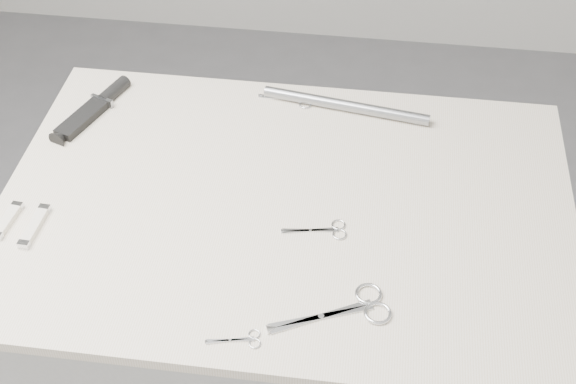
# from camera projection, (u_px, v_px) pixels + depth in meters

# --- Properties ---
(plinth) EXTENTS (0.90, 0.60, 0.90)m
(plinth) POSITION_uv_depth(u_px,v_px,m) (286.00, 360.00, 1.72)
(plinth) COLOR #B6B6B4
(plinth) RESTS_ON ground
(display_board) EXTENTS (1.00, 0.70, 0.02)m
(display_board) POSITION_uv_depth(u_px,v_px,m) (285.00, 208.00, 1.40)
(display_board) COLOR beige
(display_board) RESTS_ON plinth
(large_shears) EXTENTS (0.19, 0.12, 0.01)m
(large_shears) POSITION_uv_depth(u_px,v_px,m) (355.00, 308.00, 1.22)
(large_shears) COLOR silver
(large_shears) RESTS_ON display_board
(embroidery_scissors_a) EXTENTS (0.11, 0.05, 0.00)m
(embroidery_scissors_a) POSITION_uv_depth(u_px,v_px,m) (326.00, 230.00, 1.35)
(embroidery_scissors_a) COLOR silver
(embroidery_scissors_a) RESTS_ON display_board
(embroidery_scissors_b) EXTENTS (0.11, 0.05, 0.00)m
(embroidery_scissors_b) POSITION_uv_depth(u_px,v_px,m) (295.00, 100.00, 1.61)
(embroidery_scissors_b) COLOR silver
(embroidery_scissors_b) RESTS_ON display_board
(tiny_scissors) EXTENTS (0.08, 0.04, 0.00)m
(tiny_scissors) POSITION_uv_depth(u_px,v_px,m) (242.00, 340.00, 1.18)
(tiny_scissors) COLOR silver
(tiny_scissors) RESTS_ON display_board
(sheathed_knife) EXTENTS (0.10, 0.20, 0.03)m
(sheathed_knife) POSITION_uv_depth(u_px,v_px,m) (97.00, 106.00, 1.59)
(sheathed_knife) COLOR black
(sheathed_knife) RESTS_ON display_board
(pocket_knife_a) EXTENTS (0.03, 0.08, 0.01)m
(pocket_knife_a) POSITION_uv_depth(u_px,v_px,m) (7.00, 221.00, 1.36)
(pocket_knife_a) COLOR silver
(pocket_knife_a) RESTS_ON display_board
(pocket_knife_b) EXTENTS (0.03, 0.10, 0.01)m
(pocket_knife_b) POSITION_uv_depth(u_px,v_px,m) (34.00, 226.00, 1.35)
(pocket_knife_b) COLOR silver
(pocket_knife_b) RESTS_ON display_board
(metal_rail) EXTENTS (0.33, 0.07, 0.02)m
(metal_rail) POSITION_uv_depth(u_px,v_px,m) (346.00, 106.00, 1.58)
(metal_rail) COLOR gray
(metal_rail) RESTS_ON display_board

